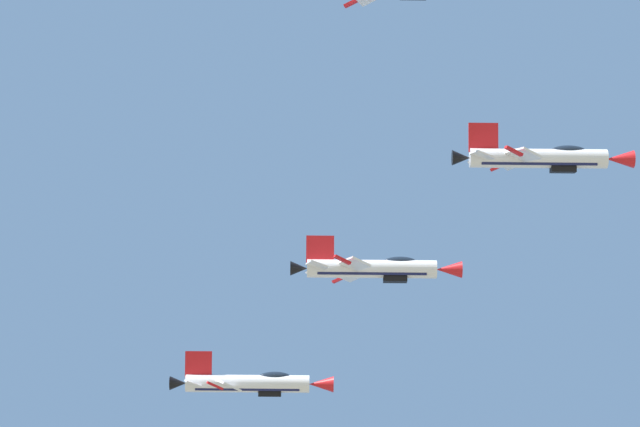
% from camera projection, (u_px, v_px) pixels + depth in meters
% --- Properties ---
extents(fighter_jet_lead, '(13.38, 11.18, 8.51)m').
position_uv_depth(fighter_jet_lead, '(541.00, 158.00, 119.48)').
color(fighter_jet_lead, white).
extents(fighter_jet_left_wing, '(13.25, 11.18, 7.79)m').
position_uv_depth(fighter_jet_left_wing, '(375.00, 269.00, 126.55)').
color(fighter_jet_left_wing, white).
extents(fighter_jet_left_outer, '(13.39, 11.18, 8.55)m').
position_uv_depth(fighter_jet_left_outer, '(251.00, 384.00, 132.59)').
color(fighter_jet_left_outer, white).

